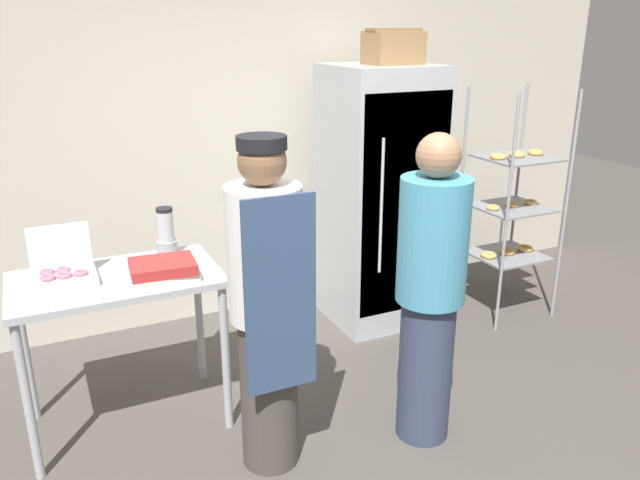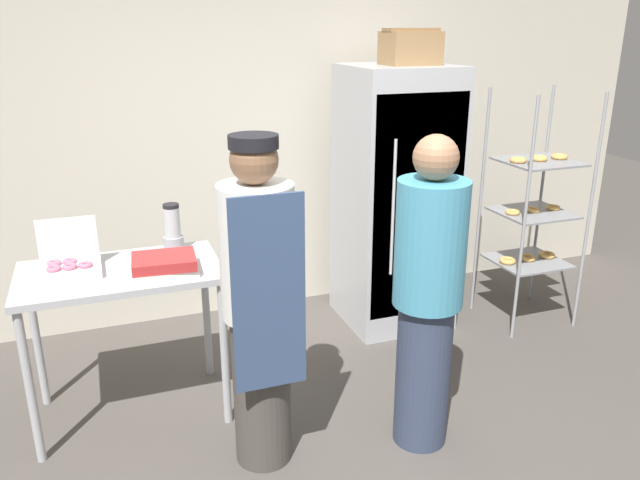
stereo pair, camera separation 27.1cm
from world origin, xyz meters
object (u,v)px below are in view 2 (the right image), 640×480
baking_rack (533,212)px  refrigerator (395,199)px  cardboard_storage_box (410,47)px  person_baker (259,303)px  binder_stack (164,265)px  person_customer (427,296)px  blender_pitcher (173,231)px  donut_box (70,266)px

baking_rack → refrigerator: bearing=160.0°
cardboard_storage_box → baking_rack: bearing=-18.3°
person_baker → refrigerator: bearing=43.0°
binder_stack → person_baker: person_baker is taller
binder_stack → person_customer: (1.18, -0.62, -0.09)m
person_customer → refrigerator: bearing=69.8°
refrigerator → blender_pitcher: 1.64m
donut_box → baking_rack: bearing=4.6°
binder_stack → person_baker: bearing=-52.6°
blender_pitcher → person_baker: person_baker is taller
binder_stack → cardboard_storage_box: (1.72, 0.69, 1.02)m
cardboard_storage_box → blender_pitcher: bearing=-167.2°
binder_stack → donut_box: bearing=161.0°
refrigerator → person_customer: 1.45m
refrigerator → baking_rack: size_ratio=1.09×
refrigerator → donut_box: bearing=-164.8°
cardboard_storage_box → person_baker: (-1.35, -1.17, -1.08)m
refrigerator → donut_box: (-2.13, -0.58, -0.00)m
donut_box → person_baker: 1.04m
blender_pitcher → person_baker: bearing=-70.8°
baking_rack → binder_stack: 2.63m
baking_rack → person_customer: baking_rack is taller
donut_box → cardboard_storage_box: cardboard_storage_box is taller
donut_box → person_customer: person_customer is taller
blender_pitcher → person_customer: size_ratio=0.17×
baking_rack → cardboard_storage_box: bearing=161.7°
blender_pitcher → person_customer: person_customer is taller
cardboard_storage_box → person_customer: cardboard_storage_box is taller
donut_box → binder_stack: 0.48m
binder_stack → person_customer: bearing=-27.8°
baking_rack → cardboard_storage_box: 1.45m
refrigerator → binder_stack: bearing=-156.3°
blender_pitcher → person_customer: 1.45m
refrigerator → person_baker: size_ratio=1.12×
baking_rack → donut_box: size_ratio=5.58×
baking_rack → cardboard_storage_box: cardboard_storage_box is taller
refrigerator → person_baker: bearing=-137.0°
baking_rack → donut_box: (-3.05, -0.24, 0.09)m
binder_stack → cardboard_storage_box: size_ratio=0.95×
refrigerator → cardboard_storage_box: 1.02m
baking_rack → person_baker: 2.40m
donut_box → cardboard_storage_box: (2.17, 0.53, 1.02)m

